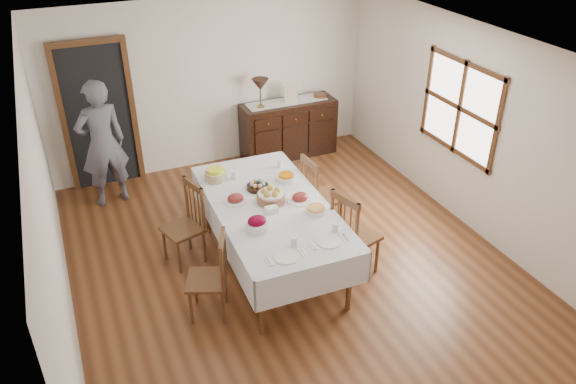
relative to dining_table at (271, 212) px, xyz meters
name	(u,v)px	position (x,y,z in m)	size (l,w,h in m)	color
ground	(291,263)	(0.23, -0.08, -0.75)	(6.00, 6.00, 0.00)	brown
room_shell	(265,128)	(0.08, 0.34, 0.89)	(5.02, 6.02, 2.65)	silver
dining_table	(271,212)	(0.00, 0.00, 0.00)	(1.31, 2.49, 0.85)	silver
chair_left_near	(212,276)	(-0.88, -0.53, -0.25)	(0.54, 0.54, 0.99)	#56331B
chair_left_far	(186,223)	(-0.88, 0.50, -0.23)	(0.53, 0.53, 1.02)	#56331B
chair_right_near	(352,233)	(0.80, -0.51, -0.19)	(0.56, 0.56, 1.10)	#56331B
chair_right_far	(319,194)	(0.85, 0.45, -0.21)	(0.47, 0.47, 1.05)	#56331B
sideboard	(288,129)	(1.38, 2.63, -0.29)	(1.53, 0.56, 0.92)	black
person	(102,140)	(-1.53, 2.28, 0.22)	(0.60, 0.39, 1.93)	#595865
bread_basket	(271,196)	(0.03, 0.06, 0.16)	(0.33, 0.33, 0.17)	brown
egg_basket	(258,186)	(0.00, 0.39, 0.13)	(0.26, 0.26, 0.11)	black
ham_platter_a	(235,199)	(-0.34, 0.23, 0.13)	(0.27, 0.27, 0.11)	white
ham_platter_b	(300,198)	(0.35, -0.04, 0.12)	(0.31, 0.31, 0.11)	white
beet_bowl	(257,224)	(-0.31, -0.40, 0.17)	(0.25, 0.25, 0.16)	white
carrot_bowl	(286,177)	(0.39, 0.46, 0.13)	(0.25, 0.25, 0.08)	white
pineapple_bowl	(215,175)	(-0.39, 0.81, 0.16)	(0.26, 0.26, 0.15)	tan
casserole_dish	(316,210)	(0.40, -0.35, 0.13)	(0.22, 0.22, 0.07)	white
butter_dish	(271,210)	(-0.05, -0.15, 0.13)	(0.14, 0.09, 0.07)	white
setting_left	(288,252)	(-0.18, -0.92, 0.12)	(0.42, 0.31, 0.10)	white
setting_right	(330,237)	(0.32, -0.86, 0.12)	(0.42, 0.31, 0.10)	white
glass_far_a	(235,175)	(-0.17, 0.74, 0.15)	(0.07, 0.07, 0.10)	white
glass_far_b	(280,163)	(0.46, 0.81, 0.15)	(0.06, 0.06, 0.10)	white
runner	(287,102)	(1.36, 2.67, 0.18)	(1.30, 0.35, 0.01)	silver
table_lamp	(260,86)	(0.90, 2.61, 0.53)	(0.26, 0.26, 0.46)	brown
picture_frame	(290,94)	(1.41, 2.61, 0.31)	(0.22, 0.08, 0.28)	#C5AD91
deco_bowl	(320,95)	(1.94, 2.64, 0.20)	(0.20, 0.20, 0.06)	#56331B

